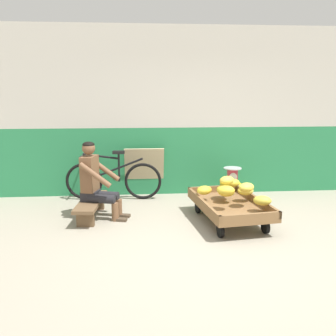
{
  "coord_description": "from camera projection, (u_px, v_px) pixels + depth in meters",
  "views": [
    {
      "loc": [
        -0.92,
        -3.96,
        1.85
      ],
      "look_at": [
        -0.49,
        1.33,
        0.75
      ],
      "focal_mm": 39.67,
      "sensor_mm": 36.0,
      "label": 1
    }
  ],
  "objects": [
    {
      "name": "banana_cart",
      "position": [
        229.0,
        206.0,
        5.3
      ],
      "size": [
        1.02,
        1.54,
        0.36
      ],
      "color": "brown",
      "rests_on": "ground"
    },
    {
      "name": "plastic_crate",
      "position": [
        232.0,
        193.0,
        6.31
      ],
      "size": [
        0.36,
        0.28,
        0.3
      ],
      "color": "gold",
      "rests_on": "ground"
    },
    {
      "name": "ground_plane",
      "position": [
        219.0,
        254.0,
        4.31
      ],
      "size": [
        80.0,
        80.0,
        0.0
      ],
      "primitive_type": "plane",
      "color": "gray"
    },
    {
      "name": "shopping_bag",
      "position": [
        243.0,
        204.0,
        5.82
      ],
      "size": [
        0.18,
        0.12,
        0.24
      ],
      "primitive_type": "cube",
      "color": "#3370B7",
      "rests_on": "ground"
    },
    {
      "name": "sign_board",
      "position": [
        144.0,
        171.0,
        6.68
      ],
      "size": [
        0.7,
        0.27,
        0.87
      ],
      "color": "#C6B289",
      "rests_on": "ground"
    },
    {
      "name": "vendor_seated",
      "position": [
        96.0,
        181.0,
        5.43
      ],
      "size": [
        0.73,
        0.58,
        1.14
      ],
      "color": "brown",
      "rests_on": "ground"
    },
    {
      "name": "weighing_scale",
      "position": [
        232.0,
        176.0,
        6.25
      ],
      "size": [
        0.3,
        0.3,
        0.29
      ],
      "color": "#28282D",
      "rests_on": "plastic_crate"
    },
    {
      "name": "bicycle_near_left",
      "position": [
        113.0,
        179.0,
        6.42
      ],
      "size": [
        1.66,
        0.48,
        0.86
      ],
      "color": "black",
      "rests_on": "ground"
    },
    {
      "name": "back_wall",
      "position": [
        189.0,
        112.0,
        6.7
      ],
      "size": [
        16.0,
        0.3,
        2.97
      ],
      "color": "#287F4C",
      "rests_on": "ground"
    },
    {
      "name": "low_bench",
      "position": [
        91.0,
        204.0,
        5.52
      ],
      "size": [
        0.4,
        1.12,
        0.27
      ],
      "color": "brown",
      "rests_on": "ground"
    },
    {
      "name": "banana_pile",
      "position": [
        232.0,
        189.0,
        5.35
      ],
      "size": [
        0.97,
        1.22,
        0.26
      ],
      "color": "yellow",
      "rests_on": "banana_cart"
    }
  ]
}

